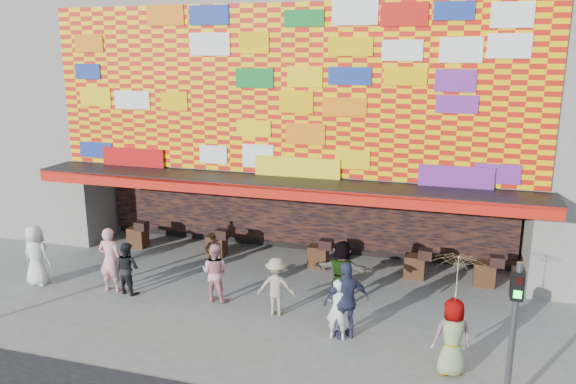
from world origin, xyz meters
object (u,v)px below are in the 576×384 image
object	(u,v)px
ped_d	(276,286)
ped_h	(338,309)
ped_c	(127,268)
ped_i	(215,272)
parasol	(457,277)
ped_b	(110,260)
ped_a	(36,255)
ped_g	(452,337)
ped_f	(342,272)
ped_e	(346,301)
signal_right	(514,321)

from	to	relation	value
ped_d	ped_h	world-z (taller)	ped_d
ped_c	ped_i	xyz separation A→B (m)	(2.58, 0.29, 0.07)
parasol	ped_b	bearing A→B (deg)	170.26
ped_c	ped_a	bearing A→B (deg)	16.29
ped_c	ped_g	distance (m)	8.99
ped_b	parasol	xyz separation A→B (m)	(9.36, -1.61, 1.25)
ped_f	ped_h	bearing A→B (deg)	99.82
ped_e	ped_h	distance (m)	0.29
ped_g	ped_i	bearing A→B (deg)	-37.89
ped_h	ped_c	bearing A→B (deg)	-9.71
ped_c	ped_i	distance (m)	2.59
ped_b	ped_d	world-z (taller)	ped_b
ped_d	ped_g	size ratio (longest dim) A/B	0.91
ped_a	parasol	distance (m)	11.86
ped_b	ped_g	world-z (taller)	ped_b
ped_d	ped_i	bearing A→B (deg)	-19.61
ped_h	ped_f	bearing A→B (deg)	-83.28
ped_f	ped_b	bearing A→B (deg)	11.17
signal_right	ped_b	distance (m)	10.76
ped_i	ped_c	bearing A→B (deg)	10.91
parasol	ped_e	bearing A→B (deg)	160.18
ped_d	ped_h	bearing A→B (deg)	146.11
ped_f	parasol	bearing A→B (deg)	137.83
signal_right	ped_g	distance (m)	1.76
ped_c	ped_f	distance (m)	6.03
ped_a	ped_e	distance (m)	9.29
ped_g	ped_e	bearing A→B (deg)	-40.76
ped_g	ped_i	size ratio (longest dim) A/B	1.04
ped_g	signal_right	bearing A→B (deg)	115.43
signal_right	ped_i	bearing A→B (deg)	158.35
signal_right	ped_e	size ratio (longest dim) A/B	1.57
ped_f	parasol	size ratio (longest dim) A/B	0.91
ped_b	ped_d	xyz separation A→B (m)	(4.96, -0.03, -0.17)
ped_g	ped_h	world-z (taller)	ped_g
ped_a	ped_e	bearing A→B (deg)	-179.78
ped_f	ped_i	xyz separation A→B (m)	(-3.35, -0.84, -0.06)
ped_g	ped_h	size ratio (longest dim) A/B	1.12
signal_right	ped_i	xyz separation A→B (m)	(-7.31, 2.90, -1.04)
ped_b	ped_e	world-z (taller)	ped_e
ped_h	ped_a	bearing A→B (deg)	-5.82
ped_b	parasol	size ratio (longest dim) A/B	0.98
ped_d	ped_g	distance (m)	4.68
ped_e	ped_a	bearing A→B (deg)	-34.76
signal_right	ped_i	world-z (taller)	signal_right
signal_right	ped_d	distance (m)	6.12
ped_c	parasol	bearing A→B (deg)	-178.80
signal_right	ped_a	size ratio (longest dim) A/B	1.67
ped_a	ped_i	world-z (taller)	ped_a
ped_b	ped_f	xyz separation A→B (m)	(6.44, 1.14, -0.06)
ped_f	parasol	xyz separation A→B (m)	(2.92, -2.75, 1.31)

